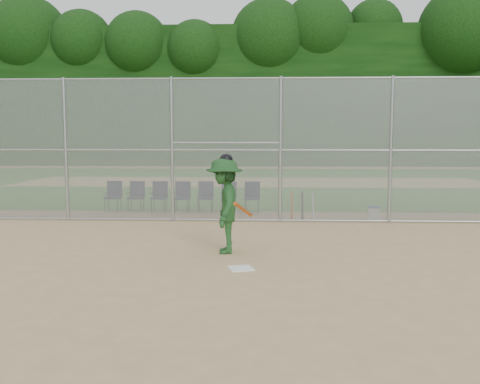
{
  "coord_description": "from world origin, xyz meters",
  "views": [
    {
      "loc": [
        0.56,
        -9.75,
        2.39
      ],
      "look_at": [
        0.0,
        2.5,
        1.1
      ],
      "focal_mm": 40.0,
      "sensor_mm": 36.0,
      "label": 1
    }
  ],
  "objects_px": {
    "home_plate": "(241,268)",
    "batter_at_plate": "(224,205)",
    "chair_0": "(113,197)",
    "water_cooler": "(374,213)"
  },
  "relations": [
    {
      "from": "chair_0",
      "to": "water_cooler",
      "type": "bearing_deg",
      "value": -9.97
    },
    {
      "from": "batter_at_plate",
      "to": "chair_0",
      "type": "bearing_deg",
      "value": 124.47
    },
    {
      "from": "batter_at_plate",
      "to": "water_cooler",
      "type": "xyz_separation_m",
      "value": [
        3.93,
        4.38,
        -0.78
      ]
    },
    {
      "from": "batter_at_plate",
      "to": "water_cooler",
      "type": "height_order",
      "value": "batter_at_plate"
    },
    {
      "from": "batter_at_plate",
      "to": "chair_0",
      "type": "distance_m",
      "value": 7.02
    },
    {
      "from": "batter_at_plate",
      "to": "water_cooler",
      "type": "bearing_deg",
      "value": 48.15
    },
    {
      "from": "home_plate",
      "to": "batter_at_plate",
      "type": "relative_size",
      "value": 0.21
    },
    {
      "from": "batter_at_plate",
      "to": "home_plate",
      "type": "bearing_deg",
      "value": -73.61
    },
    {
      "from": "water_cooler",
      "to": "chair_0",
      "type": "relative_size",
      "value": 0.43
    },
    {
      "from": "home_plate",
      "to": "batter_at_plate",
      "type": "distance_m",
      "value": 1.71
    }
  ]
}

